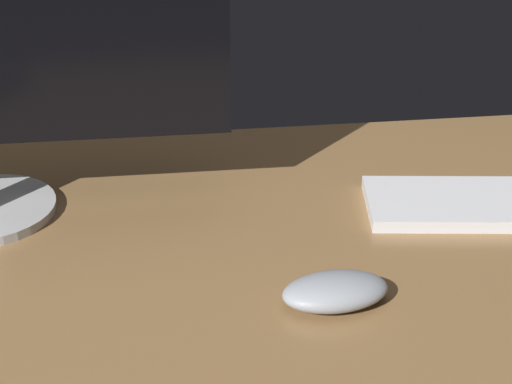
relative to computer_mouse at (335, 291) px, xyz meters
The scene contains 2 objects.
desk 13.37cm from the computer_mouse, 152.89° to the left, with size 140.00×84.00×2.00cm, color olive.
computer_mouse is the anchor object (origin of this frame).
Camera 1 is at (-6.29, -77.27, 53.24)cm, focal length 58.69 mm.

